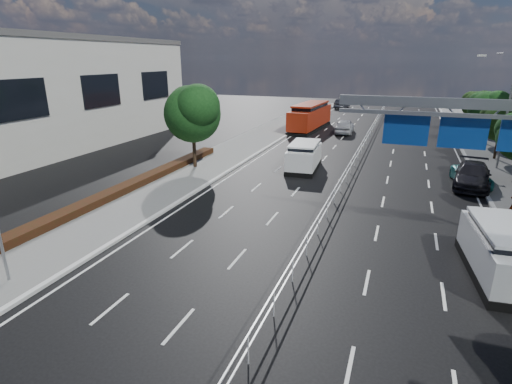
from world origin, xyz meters
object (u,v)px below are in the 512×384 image
(near_car_dark, at_px, (342,104))
(silver_minivan, at_px, (504,252))
(red_bus, at_px, (310,116))
(white_minivan, at_px, (304,156))
(parked_car_dark, at_px, (472,175))
(overhead_gantry, at_px, (483,128))
(near_car_silver, at_px, (345,126))
(parked_car_teal, at_px, (471,176))

(near_car_dark, bearing_deg, silver_minivan, 111.09)
(red_bus, xyz_separation_m, silver_minivan, (15.31, -31.94, -0.59))
(white_minivan, relative_size, parked_car_dark, 0.94)
(white_minivan, bearing_deg, overhead_gantry, -49.74)
(white_minivan, height_order, silver_minivan, silver_minivan)
(red_bus, relative_size, parked_car_dark, 1.99)
(overhead_gantry, relative_size, near_car_silver, 2.08)
(near_car_silver, xyz_separation_m, silver_minivan, (10.86, -30.75, 0.26))
(white_minivan, bearing_deg, red_bus, 97.61)
(red_bus, bearing_deg, white_minivan, -74.73)
(white_minivan, distance_m, silver_minivan, 17.65)
(red_bus, height_order, parked_car_teal, red_bus)
(white_minivan, height_order, parked_car_dark, white_minivan)
(silver_minivan, height_order, parked_car_dark, silver_minivan)
(near_car_silver, bearing_deg, overhead_gantry, 107.12)
(near_car_silver, relative_size, parked_car_dark, 0.90)
(parked_car_teal, bearing_deg, silver_minivan, -97.03)
(overhead_gantry, distance_m, near_car_silver, 30.08)
(near_car_dark, bearing_deg, red_bus, 95.10)
(near_car_silver, relative_size, near_car_dark, 1.00)
(white_minivan, xyz_separation_m, parked_car_teal, (11.98, -0.02, -0.43))
(overhead_gantry, distance_m, silver_minivan, 5.37)
(near_car_dark, bearing_deg, white_minivan, 100.69)
(overhead_gantry, bearing_deg, near_car_silver, 109.25)
(overhead_gantry, bearing_deg, red_bus, 115.98)
(overhead_gantry, relative_size, parked_car_dark, 1.87)
(near_car_dark, relative_size, parked_car_teal, 1.08)
(near_car_dark, height_order, parked_car_dark, near_car_dark)
(parked_car_teal, height_order, parked_car_dark, parked_car_dark)
(white_minivan, distance_m, parked_car_teal, 11.98)
(silver_minivan, xyz_separation_m, parked_car_dark, (0.49, 13.11, -0.30))
(white_minivan, relative_size, near_car_dark, 1.04)
(parked_car_dark, bearing_deg, near_car_dark, 117.66)
(red_bus, distance_m, near_car_silver, 4.68)
(near_car_silver, xyz_separation_m, near_car_dark, (-4.10, 24.58, -0.03))
(near_car_silver, distance_m, near_car_dark, 24.92)
(red_bus, xyz_separation_m, parked_car_teal, (15.80, -18.56, -1.05))
(white_minivan, height_order, near_car_dark, white_minivan)
(red_bus, distance_m, silver_minivan, 35.42)
(red_bus, distance_m, near_car_dark, 23.41)
(white_minivan, distance_m, parked_car_dark, 11.98)
(red_bus, bearing_deg, parked_car_teal, -45.97)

